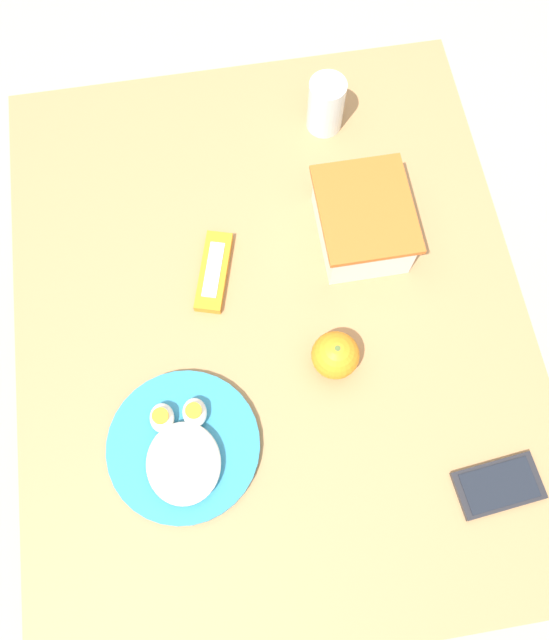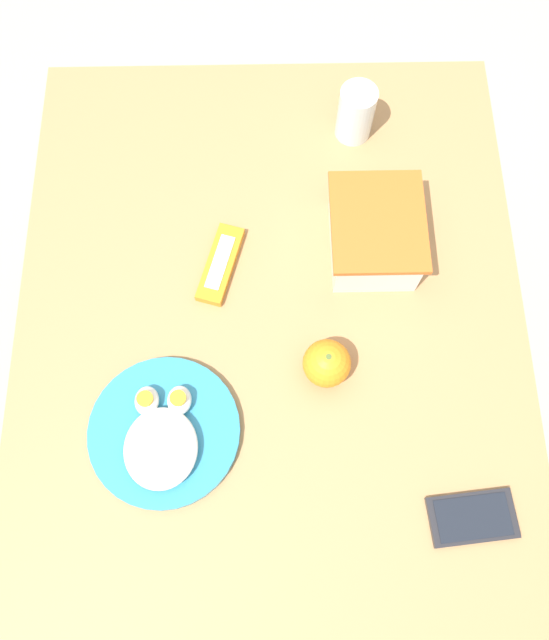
# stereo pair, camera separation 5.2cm
# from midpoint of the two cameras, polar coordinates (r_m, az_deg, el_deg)

# --- Properties ---
(ground_plane) EXTENTS (10.00, 10.00, 0.00)m
(ground_plane) POSITION_cam_midpoint_polar(r_m,az_deg,el_deg) (1.83, -0.99, -7.44)
(ground_plane) COLOR #B2A899
(table) EXTENTS (1.12, 0.92, 0.74)m
(table) POSITION_cam_midpoint_polar(r_m,az_deg,el_deg) (1.19, -1.51, -0.81)
(table) COLOR #AD7F51
(table) RESTS_ON ground_plane
(food_container) EXTENTS (0.20, 0.17, 0.10)m
(food_container) POSITION_cam_midpoint_polar(r_m,az_deg,el_deg) (1.15, 6.73, 8.68)
(food_container) COLOR white
(food_container) RESTS_ON table
(orange_fruit) EXTENTS (0.08, 0.08, 0.08)m
(orange_fruit) POSITION_cam_midpoint_polar(r_m,az_deg,el_deg) (1.06, 4.18, -3.33)
(orange_fruit) COLOR orange
(orange_fruit) RESTS_ON table
(rice_plate) EXTENTS (0.26, 0.26, 0.05)m
(rice_plate) POSITION_cam_midpoint_polar(r_m,az_deg,el_deg) (1.06, -9.76, -11.65)
(rice_plate) COLOR teal
(rice_plate) RESTS_ON table
(candy_bar) EXTENTS (0.16, 0.09, 0.02)m
(candy_bar) POSITION_cam_midpoint_polar(r_m,az_deg,el_deg) (1.15, -6.87, 4.33)
(candy_bar) COLOR orange
(candy_bar) RESTS_ON table
(cell_phone) EXTENTS (0.09, 0.15, 0.01)m
(cell_phone) POSITION_cam_midpoint_polar(r_m,az_deg,el_deg) (1.11, 18.51, -14.26)
(cell_phone) COLOR #232328
(cell_phone) RESTS_ON table
(drinking_glass) EXTENTS (0.07, 0.07, 0.12)m
(drinking_glass) POSITION_cam_midpoint_polar(r_m,az_deg,el_deg) (1.28, 3.50, 18.96)
(drinking_glass) COLOR silver
(drinking_glass) RESTS_ON table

